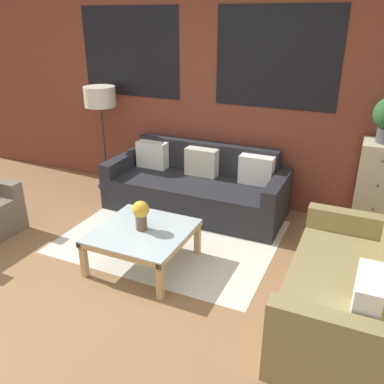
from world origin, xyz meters
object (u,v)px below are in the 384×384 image
(coffee_table, at_px, (143,235))
(flower_vase, at_px, (141,213))
(drawer_cabinet, at_px, (376,190))
(settee_vintage, at_px, (348,291))
(floor_lamp, at_px, (100,101))
(couch_dark, at_px, (197,188))

(coffee_table, distance_m, flower_vase, 0.23)
(coffee_table, distance_m, drawer_cabinet, 2.51)
(settee_vintage, bearing_deg, floor_lamp, 154.74)
(drawer_cabinet, relative_size, flower_vase, 3.65)
(coffee_table, height_order, floor_lamp, floor_lamp)
(couch_dark, distance_m, coffee_table, 1.36)
(floor_lamp, relative_size, flower_vase, 4.85)
(coffee_table, bearing_deg, floor_lamp, 134.69)
(coffee_table, bearing_deg, flower_vase, 141.74)
(coffee_table, xyz_separation_m, drawer_cabinet, (1.96, 1.56, 0.20))
(couch_dark, distance_m, flower_vase, 1.38)
(flower_vase, bearing_deg, drawer_cabinet, 38.21)
(couch_dark, bearing_deg, settee_vintage, -37.21)
(settee_vintage, bearing_deg, coffee_table, 177.67)
(settee_vintage, relative_size, flower_vase, 5.67)
(coffee_table, bearing_deg, drawer_cabinet, 38.50)
(couch_dark, distance_m, settee_vintage, 2.38)
(drawer_cabinet, bearing_deg, flower_vase, -141.79)
(settee_vintage, xyz_separation_m, drawer_cabinet, (0.11, 1.63, 0.22))
(drawer_cabinet, xyz_separation_m, flower_vase, (-1.97, -1.55, 0.03))
(settee_vintage, height_order, floor_lamp, floor_lamp)
(couch_dark, relative_size, floor_lamp, 1.56)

